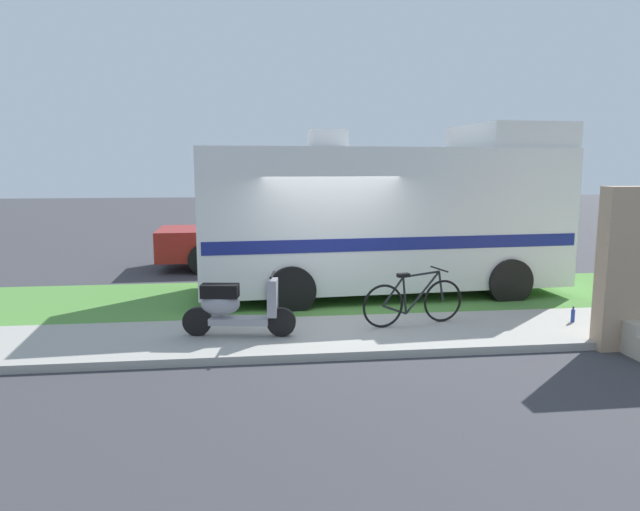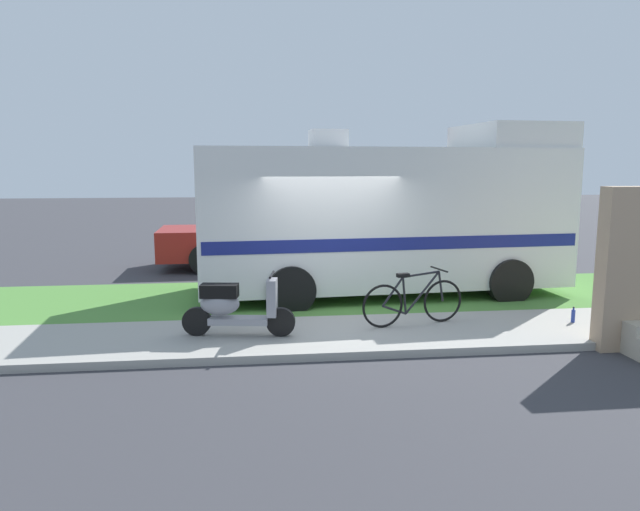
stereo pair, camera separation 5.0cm
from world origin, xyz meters
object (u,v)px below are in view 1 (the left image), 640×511
(scooter, at_px, (234,307))
(bottle_spare, at_px, (573,315))
(motorhome_rv, at_px, (386,215))
(bicycle, at_px, (413,301))
(pickup_truck_near, at_px, (290,230))

(scooter, bearing_deg, bottle_spare, 1.02)
(motorhome_rv, relative_size, bicycle, 4.25)
(motorhome_rv, distance_m, scooter, 4.38)
(motorhome_rv, bearing_deg, scooter, -135.66)
(scooter, height_order, bicycle, scooter)
(pickup_truck_near, bearing_deg, scooter, -101.21)
(bicycle, bearing_deg, bottle_spare, -3.86)
(scooter, xyz_separation_m, bicycle, (2.87, 0.28, -0.06))
(motorhome_rv, height_order, bottle_spare, motorhome_rv)
(pickup_truck_near, height_order, bottle_spare, pickup_truck_near)
(scooter, height_order, bottle_spare, scooter)
(bicycle, height_order, pickup_truck_near, pickup_truck_near)
(pickup_truck_near, relative_size, bottle_spare, 21.72)
(motorhome_rv, xyz_separation_m, bottle_spare, (2.52, -2.86, -1.45))
(motorhome_rv, relative_size, pickup_truck_near, 1.31)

